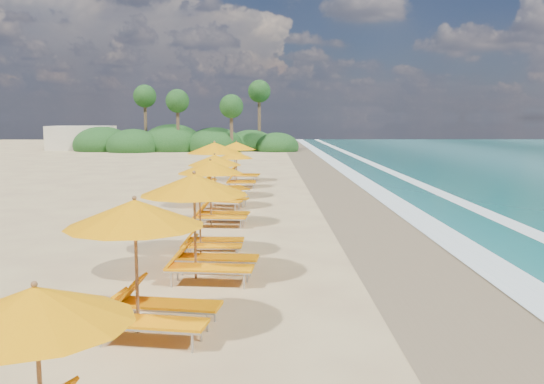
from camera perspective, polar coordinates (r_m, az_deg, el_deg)
The scene contains 14 objects.
ground at distance 19.86m, azimuth 0.00°, elevation -3.43°, with size 160.00×160.00×0.00m, color #D0B77A.
wet_sand at distance 20.30m, azimuth 11.38°, elevation -3.33°, with size 4.00×160.00×0.01m, color olive.
surf_foam at distance 21.02m, azimuth 18.61°, elevation -3.15°, with size 4.00×160.00×0.01m.
station_0 at distance 6.59m, azimuth -21.36°, elevation -16.15°, with size 2.74×2.73×2.08m.
station_1 at distance 10.09m, azimuth -12.47°, elevation -6.40°, with size 2.89×2.75×2.43m.
station_2 at distance 13.28m, azimuth -6.92°, elevation -2.69°, with size 2.92×2.74×2.55m.
station_3 at distance 15.71m, azimuth -6.64°, elevation -2.00°, with size 2.31×2.13×2.11m.
station_4 at distance 19.96m, azimuth -5.66°, elevation 0.40°, with size 2.68×2.51×2.34m.
station_5 at distance 23.79m, azimuth -5.36°, elevation 1.47°, with size 2.88×2.81×2.30m.
station_6 at distance 26.98m, azimuth -5.33°, elevation 2.64°, with size 3.41×3.33×2.69m.
station_7 at distance 30.70m, azimuth -3.45°, elevation 2.55°, with size 2.19×2.02×2.03m.
station_8 at distance 33.88m, azimuth -3.27°, elevation 3.37°, with size 2.78×2.62×2.41m.
treeline at distance 65.80m, azimuth -9.12°, elevation 4.95°, with size 25.80×8.80×9.74m.
beach_building at distance 70.98m, azimuth -18.54°, elevation 5.16°, with size 7.00×5.00×2.80m, color beige.
Camera 1 is at (-0.20, -19.51, 3.75)m, focal length 37.54 mm.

